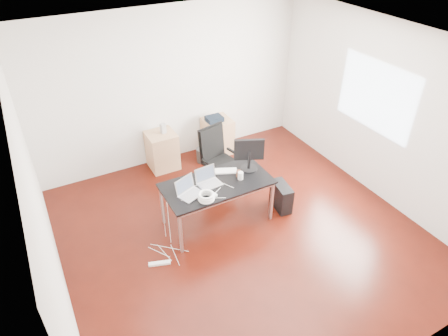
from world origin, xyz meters
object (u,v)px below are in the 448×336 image
filing_cabinet_right (218,136)px  pc_tower (281,196)px  office_chair (217,156)px  desk (217,186)px  filing_cabinet_left (162,150)px

filing_cabinet_right → pc_tower: size_ratio=1.56×
office_chair → filing_cabinet_right: office_chair is taller
filing_cabinet_right → desk: bearing=-117.6°
office_chair → pc_tower: bearing=-70.5°
filing_cabinet_left → pc_tower: 2.36m
filing_cabinet_right → pc_tower: bearing=-87.1°
filing_cabinet_right → office_chair: bearing=-117.5°
desk → filing_cabinet_left: desk is taller
filing_cabinet_left → filing_cabinet_right: bearing=0.0°
desk → filing_cabinet_right: size_ratio=2.29×
desk → filing_cabinet_right: 2.07m
filing_cabinet_left → filing_cabinet_right: same height
filing_cabinet_left → pc_tower: bearing=-58.3°
office_chair → filing_cabinet_right: bearing=50.4°
office_chair → filing_cabinet_right: (0.52, 1.00, -0.26)m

